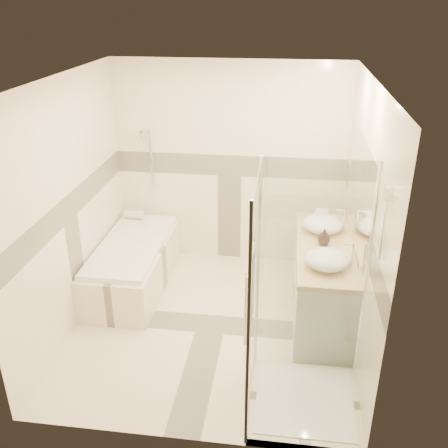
# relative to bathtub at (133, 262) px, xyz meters

# --- Properties ---
(room) EXTENTS (2.82, 3.02, 2.52)m
(room) POSITION_rel_bathtub_xyz_m (1.08, -0.64, 0.95)
(room) COLOR beige
(room) RESTS_ON ground
(bathtub) EXTENTS (0.75, 1.70, 0.56)m
(bathtub) POSITION_rel_bathtub_xyz_m (0.00, 0.00, 0.00)
(bathtub) COLOR beige
(bathtub) RESTS_ON ground
(vanity) EXTENTS (0.58, 1.62, 0.85)m
(vanity) POSITION_rel_bathtub_xyz_m (2.15, -0.35, 0.12)
(vanity) COLOR white
(vanity) RESTS_ON ground
(shower_enclosure) EXTENTS (0.96, 0.93, 2.04)m
(shower_enclosure) POSITION_rel_bathtub_xyz_m (1.86, -1.62, 0.20)
(shower_enclosure) COLOR beige
(shower_enclosure) RESTS_ON ground
(vessel_sink_near) EXTENTS (0.42, 0.42, 0.17)m
(vessel_sink_near) POSITION_rel_bathtub_xyz_m (2.13, -0.01, 0.63)
(vessel_sink_near) COLOR white
(vessel_sink_near) RESTS_ON vanity
(vessel_sink_far) EXTENTS (0.41, 0.41, 0.16)m
(vessel_sink_far) POSITION_rel_bathtub_xyz_m (2.13, -0.79, 0.62)
(vessel_sink_far) COLOR white
(vessel_sink_far) RESTS_ON vanity
(faucet_near) EXTENTS (0.11, 0.03, 0.27)m
(faucet_near) POSITION_rel_bathtub_xyz_m (2.35, -0.01, 0.70)
(faucet_near) COLOR silver
(faucet_near) RESTS_ON vanity
(faucet_far) EXTENTS (0.11, 0.03, 0.27)m
(faucet_far) POSITION_rel_bathtub_xyz_m (2.35, -0.79, 0.70)
(faucet_far) COLOR silver
(faucet_far) RESTS_ON vanity
(amenity_bottle_a) EXTENTS (0.08, 0.08, 0.17)m
(amenity_bottle_a) POSITION_rel_bathtub_xyz_m (2.13, -0.33, 0.63)
(amenity_bottle_a) COLOR black
(amenity_bottle_a) RESTS_ON vanity
(amenity_bottle_b) EXTENTS (0.16, 0.16, 0.16)m
(amenity_bottle_b) POSITION_rel_bathtub_xyz_m (2.13, -0.32, 0.62)
(amenity_bottle_b) COLOR black
(amenity_bottle_b) RESTS_ON vanity
(folded_towels) EXTENTS (0.18, 0.26, 0.08)m
(folded_towels) POSITION_rel_bathtub_xyz_m (2.13, 0.33, 0.58)
(folded_towels) COLOR white
(folded_towels) RESTS_ON vanity
(rolled_towel) EXTENTS (0.24, 0.11, 0.11)m
(rolled_towel) POSITION_rel_bathtub_xyz_m (-0.16, 0.66, 0.31)
(rolled_towel) COLOR white
(rolled_towel) RESTS_ON bathtub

